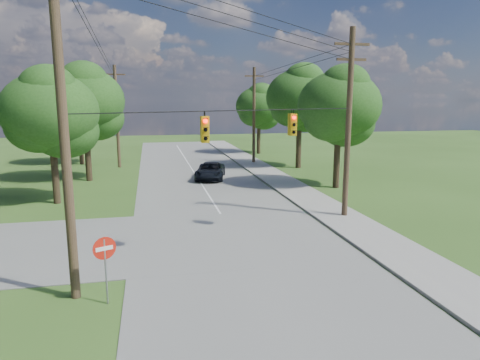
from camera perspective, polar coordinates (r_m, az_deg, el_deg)
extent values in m
plane|color=#2F511B|center=(15.70, -3.87, -14.42)|extent=(140.00, 140.00, 0.00)
cube|color=gray|center=(20.59, -0.30, -8.15)|extent=(10.00, 100.00, 0.03)
cube|color=gray|center=(22.83, 16.52, -6.60)|extent=(2.60, 100.00, 0.12)
cylinder|color=brown|center=(14.76, -22.54, 7.34)|extent=(0.32, 0.32, 12.00)
cylinder|color=brown|center=(24.65, 14.25, 7.05)|extent=(0.32, 0.32, 10.50)
cube|color=brown|center=(24.79, 14.72, 17.13)|extent=(2.00, 0.12, 0.14)
cube|color=brown|center=(24.71, 14.64, 15.29)|extent=(1.70, 0.12, 0.14)
cylinder|color=brown|center=(45.44, 1.87, 8.52)|extent=(0.32, 0.32, 10.00)
cube|color=brown|center=(45.48, 1.90, 13.69)|extent=(2.00, 0.12, 0.14)
cylinder|color=brown|center=(44.24, -16.08, 8.06)|extent=(0.32, 0.32, 10.00)
cube|color=brown|center=(44.28, -16.36, 13.36)|extent=(2.00, 0.12, 0.14)
cylinder|color=black|center=(19.12, 0.66, 21.80)|extent=(13.52, 7.63, 1.53)
cylinder|color=black|center=(19.04, 0.66, 20.62)|extent=(13.52, 7.63, 1.53)
cylinder|color=black|center=(18.98, 0.66, 19.43)|extent=(13.52, 7.63, 1.53)
cylinder|color=black|center=(34.94, 6.37, 14.98)|extent=(0.03, 22.00, 0.53)
cylinder|color=black|center=(29.64, -18.22, 16.79)|extent=(0.43, 29.60, 2.03)
cylinder|color=black|center=(34.91, 6.36, 14.33)|extent=(0.03, 22.00, 0.53)
cylinder|color=black|center=(29.60, -18.17, 16.03)|extent=(0.43, 29.60, 2.03)
cylinder|color=black|center=(18.76, 0.64, 9.27)|extent=(13.52, 7.63, 0.04)
cube|color=gold|center=(17.30, -4.67, 6.72)|extent=(0.32, 0.22, 1.05)
sphere|color=#FF0C05|center=(17.14, -4.63, 7.86)|extent=(0.17, 0.17, 0.17)
cube|color=gold|center=(17.53, -4.77, 6.77)|extent=(0.32, 0.22, 1.05)
sphere|color=#FF0C05|center=(17.65, -4.84, 7.93)|extent=(0.17, 0.17, 0.17)
cube|color=gold|center=(20.87, 7.10, 7.33)|extent=(0.32, 0.22, 1.05)
sphere|color=#FF0C05|center=(20.72, 7.25, 8.27)|extent=(0.17, 0.17, 0.17)
cube|color=gold|center=(21.10, 6.88, 7.37)|extent=(0.32, 0.22, 1.05)
sphere|color=#FF0C05|center=(21.21, 6.78, 8.33)|extent=(0.17, 0.17, 0.17)
cylinder|color=#413120|center=(30.15, -23.37, 0.05)|extent=(0.45, 0.45, 3.15)
ellipsoid|color=#1E4815|center=(29.73, -23.99, 8.35)|extent=(6.00, 6.00, 4.92)
cylinder|color=#413120|center=(37.76, -19.58, 2.54)|extent=(0.50, 0.50, 3.50)
ellipsoid|color=#1E4815|center=(37.45, -20.04, 9.91)|extent=(6.40, 6.40, 5.25)
cylinder|color=#413120|center=(47.89, -20.42, 3.96)|extent=(0.48, 0.47, 3.32)
ellipsoid|color=#1E4815|center=(47.63, -20.78, 9.47)|extent=(6.00, 6.00, 4.92)
cylinder|color=#413120|center=(33.54, 12.75, 1.80)|extent=(0.48, 0.48, 3.32)
ellipsoid|color=#1E4815|center=(33.17, 13.08, 9.69)|extent=(6.20, 6.20, 5.08)
cylinder|color=#413120|center=(42.89, 7.81, 4.07)|extent=(0.52, 0.52, 3.67)
ellipsoid|color=#1E4815|center=(42.62, 7.99, 10.88)|extent=(6.60, 6.60, 5.41)
cylinder|color=#413120|center=(54.04, 2.50, 5.20)|extent=(0.45, 0.45, 3.15)
ellipsoid|color=#1E4815|center=(53.81, 2.54, 9.83)|extent=(5.80, 5.80, 4.76)
imported|color=black|center=(36.43, -3.98, 1.22)|extent=(3.37, 5.35, 1.38)
cylinder|color=gray|center=(14.93, -17.45, -11.61)|extent=(0.06, 0.06, 2.22)
cylinder|color=red|center=(14.66, -17.63, -8.67)|extent=(0.71, 0.34, 0.77)
cube|color=white|center=(14.63, -17.64, -8.71)|extent=(0.52, 0.25, 0.13)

